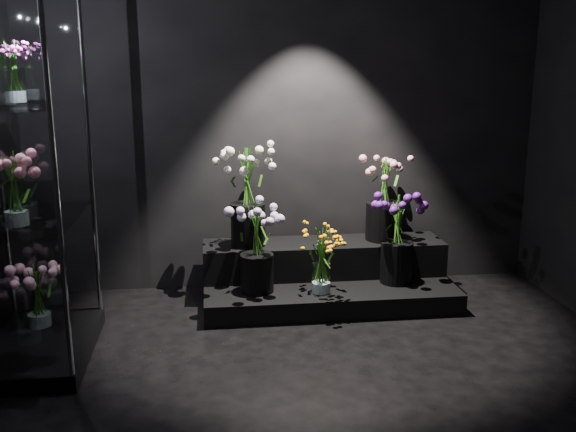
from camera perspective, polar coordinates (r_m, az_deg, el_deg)
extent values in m
plane|color=black|center=(3.51, 4.04, -16.76)|extent=(4.00, 4.00, 0.00)
plane|color=black|center=(5.02, -0.12, 9.31)|extent=(4.00, 0.00, 4.00)
plane|color=black|center=(1.21, 23.78, -5.53)|extent=(4.00, 0.00, 4.00)
cube|color=black|center=(4.89, 3.57, -6.74)|extent=(1.86, 0.83, 0.16)
cube|color=black|center=(5.02, 3.17, -3.71)|extent=(1.86, 0.41, 0.26)
cube|color=black|center=(4.32, -21.10, -10.88)|extent=(0.61, 1.02, 0.10)
cube|color=white|center=(4.06, -22.07, -0.28)|extent=(0.55, 0.96, 0.01)
cube|color=white|center=(3.97, -22.92, 9.08)|extent=(0.55, 0.96, 0.01)
cylinder|color=white|center=(4.61, 2.96, -5.51)|extent=(0.14, 0.14, 0.23)
cylinder|color=black|center=(4.63, -2.78, -5.08)|extent=(0.24, 0.24, 0.28)
cylinder|color=black|center=(4.87, 9.61, -4.08)|extent=(0.24, 0.24, 0.31)
cylinder|color=black|center=(4.84, -3.57, -0.77)|extent=(0.26, 0.26, 0.33)
cylinder|color=black|center=(5.06, 8.50, -0.45)|extent=(0.28, 0.28, 0.30)
cylinder|color=white|center=(3.88, -23.05, 0.94)|extent=(0.14, 0.14, 0.24)
cylinder|color=white|center=(4.09, -23.09, 10.61)|extent=(0.12, 0.12, 0.19)
cylinder|color=white|center=(4.48, -21.29, -7.64)|extent=(0.16, 0.16, 0.24)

